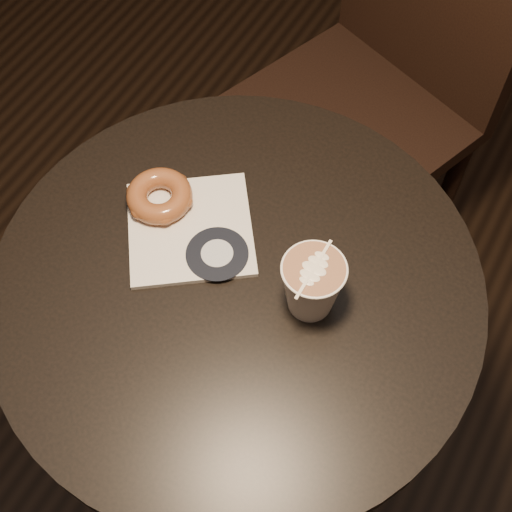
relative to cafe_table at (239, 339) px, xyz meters
The scene contains 5 objects.
cafe_table is the anchor object (origin of this frame).
chair 0.66m from the cafe_table, 92.90° to the left, with size 0.55×0.55×1.09m.
pastry_bag 0.23m from the cafe_table, 158.79° to the left, with size 0.18×0.18×0.01m, color silver.
doughnut 0.28m from the cafe_table, 161.16° to the left, with size 0.10×0.10×0.03m, color brown.
latte_cup 0.27m from the cafe_table, 10.19° to the left, with size 0.09×0.09×0.10m, color white, non-canonical shape.
Camera 1 is at (0.26, -0.41, 1.63)m, focal length 50.00 mm.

